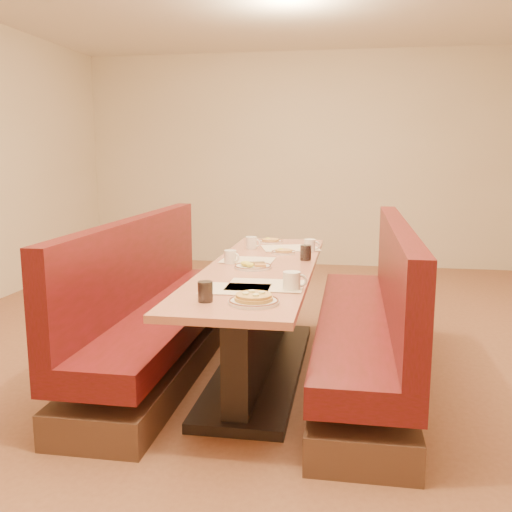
% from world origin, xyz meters
% --- Properties ---
extents(ground, '(8.00, 8.00, 0.00)m').
position_xyz_m(ground, '(0.00, 0.00, 0.00)').
color(ground, '#9E6647').
rests_on(ground, ground).
extents(room_envelope, '(6.04, 8.04, 2.82)m').
position_xyz_m(room_envelope, '(0.00, 0.00, 1.93)').
color(room_envelope, beige).
rests_on(room_envelope, ground).
extents(diner_table, '(0.70, 2.50, 0.75)m').
position_xyz_m(diner_table, '(0.00, 0.00, 0.37)').
color(diner_table, black).
rests_on(diner_table, ground).
extents(booth_left, '(0.55, 2.50, 1.05)m').
position_xyz_m(booth_left, '(-0.73, 0.00, 0.36)').
color(booth_left, '#4C3326').
rests_on(booth_left, ground).
extents(booth_right, '(0.55, 2.50, 1.05)m').
position_xyz_m(booth_right, '(0.73, 0.00, 0.36)').
color(booth_right, '#4C3326').
rests_on(booth_right, ground).
extents(placemat_near_left, '(0.38, 0.29, 0.00)m').
position_xyz_m(placemat_near_left, '(-0.03, -0.68, 0.75)').
color(placemat_near_left, beige).
rests_on(placemat_near_left, diner_table).
extents(placemat_near_right, '(0.43, 0.33, 0.00)m').
position_xyz_m(placemat_near_right, '(0.12, -0.56, 0.75)').
color(placemat_near_right, beige).
rests_on(placemat_near_right, diner_table).
extents(placemat_far_left, '(0.37, 0.28, 0.00)m').
position_xyz_m(placemat_far_left, '(-0.12, 0.18, 0.75)').
color(placemat_far_left, beige).
rests_on(placemat_far_left, diner_table).
extents(placemat_far_right, '(0.51, 0.43, 0.00)m').
position_xyz_m(placemat_far_right, '(0.12, 0.75, 0.75)').
color(placemat_far_right, beige).
rests_on(placemat_far_right, diner_table).
extents(pancake_plate, '(0.26, 0.26, 0.06)m').
position_xyz_m(pancake_plate, '(0.12, -0.95, 0.77)').
color(pancake_plate, white).
rests_on(pancake_plate, diner_table).
extents(eggs_plate, '(0.25, 0.25, 0.05)m').
position_xyz_m(eggs_plate, '(-0.04, -0.07, 0.76)').
color(eggs_plate, white).
rests_on(eggs_plate, diner_table).
extents(extra_plate_mid, '(0.18, 0.18, 0.04)m').
position_xyz_m(extra_plate_mid, '(0.09, 0.52, 0.76)').
color(extra_plate_mid, white).
rests_on(extra_plate_mid, diner_table).
extents(extra_plate_far, '(0.21, 0.21, 0.04)m').
position_xyz_m(extra_plate_far, '(-0.08, 1.02, 0.76)').
color(extra_plate_far, white).
rests_on(extra_plate_far, diner_table).
extents(coffee_mug_a, '(0.13, 0.10, 0.10)m').
position_xyz_m(coffee_mug_a, '(0.28, -0.64, 0.80)').
color(coffee_mug_a, white).
rests_on(coffee_mug_a, diner_table).
extents(coffee_mug_b, '(0.12, 0.08, 0.09)m').
position_xyz_m(coffee_mug_b, '(-0.22, 0.07, 0.80)').
color(coffee_mug_b, white).
rests_on(coffee_mug_b, diner_table).
extents(coffee_mug_c, '(0.12, 0.09, 0.09)m').
position_xyz_m(coffee_mug_c, '(0.28, 0.65, 0.80)').
color(coffee_mug_c, white).
rests_on(coffee_mug_c, diner_table).
extents(coffee_mug_d, '(0.12, 0.09, 0.09)m').
position_xyz_m(coffee_mug_d, '(-0.18, 0.69, 0.80)').
color(coffee_mug_d, white).
rests_on(coffee_mug_d, diner_table).
extents(soda_tumbler_near, '(0.08, 0.08, 0.11)m').
position_xyz_m(soda_tumbler_near, '(-0.13, -0.96, 0.80)').
color(soda_tumbler_near, black).
rests_on(soda_tumbler_near, diner_table).
extents(soda_tumbler_mid, '(0.08, 0.08, 0.11)m').
position_xyz_m(soda_tumbler_mid, '(0.28, 0.27, 0.80)').
color(soda_tumbler_mid, black).
rests_on(soda_tumbler_mid, diner_table).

